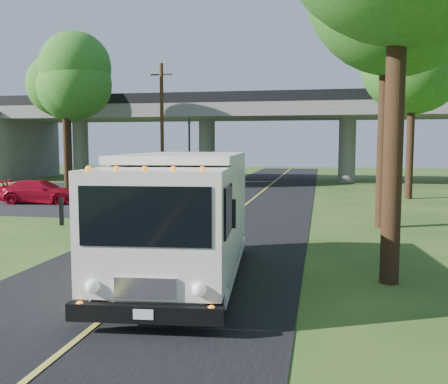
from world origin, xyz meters
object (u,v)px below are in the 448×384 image
(tree_right_far, at_px, (417,55))
(step_van, at_px, (182,213))
(traffic_signal, at_px, (189,144))
(red_sedan, at_px, (40,192))
(tree_left_far, at_px, (69,93))
(utility_pole, at_px, (162,125))
(tree_left_lot, at_px, (66,77))
(pedestrian, at_px, (113,197))

(tree_right_far, relative_size, step_van, 1.49)
(traffic_signal, height_order, red_sedan, traffic_signal)
(tree_right_far, bearing_deg, red_sedan, -163.16)
(tree_left_far, bearing_deg, traffic_signal, -9.65)
(traffic_signal, bearing_deg, tree_right_far, -22.07)
(utility_pole, bearing_deg, tree_left_lot, -161.03)
(tree_right_far, xyz_separation_m, red_sedan, (-20.30, -6.15, -7.66))
(tree_left_lot, height_order, tree_left_far, tree_left_lot)
(tree_right_far, distance_m, step_van, 22.38)
(utility_pole, relative_size, tree_left_lot, 0.86)
(step_van, bearing_deg, tree_right_far, 61.25)
(utility_pole, xyz_separation_m, tree_right_far, (16.71, -4.16, 3.71))
(tree_left_lot, relative_size, red_sedan, 2.37)
(tree_left_far, distance_m, red_sedan, 16.70)
(tree_left_lot, height_order, pedestrian, tree_left_lot)
(tree_left_far, bearing_deg, pedestrian, -57.49)
(tree_left_far, bearing_deg, tree_right_far, -17.10)
(tree_left_far, bearing_deg, tree_left_lot, -63.43)
(red_sedan, bearing_deg, utility_pole, -26.23)
(traffic_signal, relative_size, tree_left_lot, 0.50)
(traffic_signal, relative_size, step_van, 0.71)
(tree_right_far, bearing_deg, traffic_signal, 157.93)
(step_van, height_order, red_sedan, step_van)
(utility_pole, distance_m, tree_left_lot, 7.43)
(step_van, distance_m, pedestrian, 10.63)
(traffic_signal, distance_m, tree_left_lot, 10.01)
(traffic_signal, distance_m, tree_right_far, 17.18)
(step_van, height_order, pedestrian, step_van)
(traffic_signal, relative_size, utility_pole, 0.58)
(tree_right_far, relative_size, pedestrian, 5.72)
(utility_pole, bearing_deg, traffic_signal, 53.13)
(utility_pole, bearing_deg, step_van, -70.93)
(pedestrian, bearing_deg, tree_left_lot, -23.15)
(step_van, bearing_deg, red_sedan, 125.95)
(tree_left_lot, distance_m, pedestrian, 16.91)
(traffic_signal, xyz_separation_m, utility_pole, (-1.50, -2.00, 1.40))
(traffic_signal, bearing_deg, step_van, -75.39)
(red_sedan, xyz_separation_m, pedestrian, (6.17, -4.47, 0.32))
(tree_left_lot, distance_m, red_sedan, 11.24)
(pedestrian, bearing_deg, utility_pole, -48.38)
(tree_left_lot, bearing_deg, traffic_signal, 28.11)
(step_van, bearing_deg, utility_pole, 103.73)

